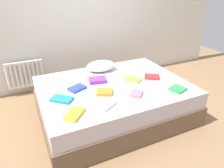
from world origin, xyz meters
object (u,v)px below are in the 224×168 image
Objects in this scene: pillow at (101,66)px; textbook_red at (152,77)px; textbook_white at (105,105)px; textbook_purple at (97,80)px; textbook_blue at (77,88)px; textbook_yellow at (74,114)px; textbook_pink at (137,94)px; radiator at (25,74)px; textbook_lime at (133,79)px; bed at (113,100)px; textbook_orange at (105,92)px; textbook_green at (178,89)px; textbook_teal at (62,99)px.

textbook_red is at bearing -45.74° from pillow.
textbook_white is 0.63m from textbook_purple.
textbook_yellow is at bearing -131.46° from textbook_blue.
textbook_pink is (0.10, -0.90, -0.06)m from pillow.
textbook_pink is (1.19, -1.58, 0.15)m from radiator.
textbook_blue is 0.34m from textbook_purple.
textbook_pink is 0.42m from textbook_lime.
textbook_red is (0.59, -0.05, 0.27)m from bed.
textbook_yellow is at bearing -99.04° from textbook_lime.
textbook_blue is (-0.62, 0.44, 0.00)m from textbook_pink.
textbook_red is 0.81m from textbook_orange.
radiator reaches higher than textbook_lime.
bed is 0.62m from pillow.
radiator reaches higher than bed.
textbook_green is at bearing -57.88° from pillow.
textbook_lime is at bearing -155.30° from textbook_red.
textbook_blue is 1.01× the size of textbook_red.
textbook_orange is (0.85, -1.38, 0.15)m from radiator.
textbook_white is 0.92× the size of textbook_teal.
textbook_green is at bearing -44.80° from textbook_red.
textbook_blue is 1.30m from textbook_green.
textbook_teal is at bearing -157.18° from textbook_orange.
textbook_teal reaches higher than bed.
textbook_orange reaches higher than bed.
textbook_teal is (-0.87, 0.26, 0.00)m from textbook_pink.
textbook_lime is 1.16× the size of textbook_orange.
textbook_orange is 0.80× the size of textbook_yellow.
textbook_lime is 0.92× the size of textbook_yellow.
textbook_teal is (-1.32, -0.07, -0.00)m from textbook_red.
textbook_pink is at bearing 149.69° from textbook_green.
textbook_orange is (-0.35, 0.20, 0.00)m from textbook_pink.
textbook_green is (0.67, -0.50, 0.27)m from bed.
textbook_white is at bearing -82.21° from textbook_orange.
bed is 8.84× the size of textbook_white.
pillow reaches higher than textbook_red.
textbook_white is 0.97× the size of textbook_purple.
pillow reaches higher than textbook_purple.
textbook_purple reaches higher than textbook_orange.
textbook_green is at bearing 9.33° from textbook_orange.
textbook_red is (0.91, 0.40, 0.00)m from textbook_white.
textbook_lime is at bearing 48.48° from textbook_orange.
textbook_red is 0.89× the size of textbook_purple.
textbook_teal reaches higher than textbook_lime.
pillow is at bearing 104.54° from textbook_green.
textbook_yellow is at bearing 161.59° from textbook_green.
textbook_white is at bearing 3.34° from textbook_teal.
textbook_red is at bearing 45.02° from textbook_lime.
radiator is 1.28m from textbook_blue.
textbook_blue is 1.09× the size of textbook_orange.
textbook_pink is 0.90m from textbook_teal.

